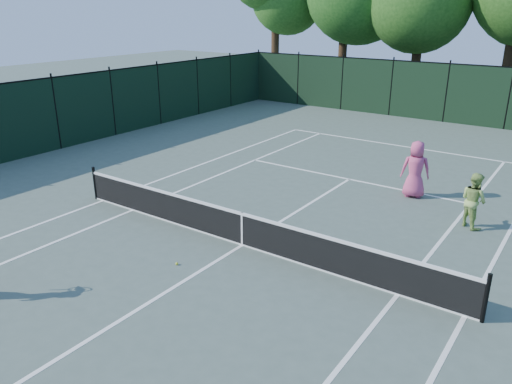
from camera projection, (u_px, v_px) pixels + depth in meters
The scene contains 13 objects.
ground at pixel (242, 245), 12.82m from camera, with size 90.00×90.00×0.00m, color #48584E.
sideline_doubles_left at pixel (103, 201), 15.77m from camera, with size 0.10×23.77×0.01m, color white.
sideline_doubles_right at pixel (465, 316), 9.87m from camera, with size 0.10×23.77×0.01m, color white.
sideline_singles_left at pixel (133, 210), 15.04m from camera, with size 0.10×23.77×0.01m, color white.
sideline_singles_right at pixel (398, 295), 10.61m from camera, with size 0.10×23.77×0.01m, color white.
baseline_far at pixel (403, 146), 21.94m from camera, with size 10.97×0.10×0.01m, color white.
service_line_far at pixel (349, 179), 17.73m from camera, with size 8.23×0.10×0.01m, color white.
center_service_line at pixel (242, 245), 12.82m from camera, with size 0.10×12.80×0.01m, color white.
tennis_net at pixel (242, 228), 12.66m from camera, with size 11.69×0.09×1.06m.
fence_far at pixel (446, 94), 26.12m from camera, with size 24.00×0.05×3.00m, color black.
player_pink at pixel (415, 169), 15.82m from camera, with size 1.04×0.86×1.83m.
player_green at pixel (474, 200), 13.66m from camera, with size 0.96×0.92×1.56m.
loose_ball_midcourt at pixel (177, 264), 11.83m from camera, with size 0.07×0.07×0.07m, color gold.
Camera 1 is at (6.92, -9.25, 5.75)m, focal length 35.00 mm.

